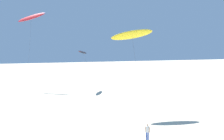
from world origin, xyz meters
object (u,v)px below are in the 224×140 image
object	(u,v)px
flying_kite_3	(132,35)
flying_kite_4	(82,52)
person_near_left	(147,131)
flying_kite_2	(31,17)

from	to	relation	value
flying_kite_3	flying_kite_4	distance (m)	21.57
flying_kite_4	person_near_left	size ratio (longest dim) A/B	5.15
person_near_left	flying_kite_2	bearing A→B (deg)	103.43
flying_kite_3	flying_kite_4	world-z (taller)	flying_kite_3
flying_kite_4	flying_kite_2	bearing A→B (deg)	148.38
flying_kite_2	flying_kite_4	distance (m)	14.02
flying_kite_2	flying_kite_4	size ratio (longest dim) A/B	1.97
flying_kite_2	person_near_left	bearing A→B (deg)	-76.57
flying_kite_2	person_near_left	distance (m)	42.19
flying_kite_2	flying_kite_3	world-z (taller)	flying_kite_2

